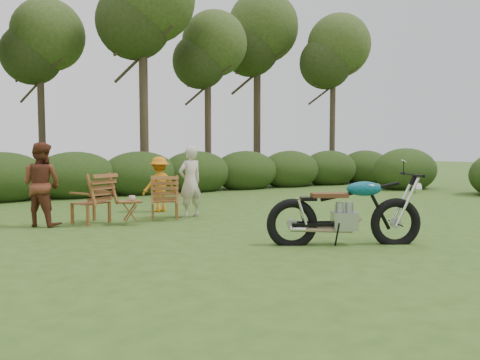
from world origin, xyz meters
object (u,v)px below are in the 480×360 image
lawn_chair_right (165,219)px  lawn_chair_left (91,223)px  motorcycle (344,244)px  child (160,212)px  cup (132,198)px  adult_b (43,226)px  adult_a (190,217)px  side_table (130,212)px

lawn_chair_right → lawn_chair_left: 1.49m
lawn_chair_right → lawn_chair_left: size_ratio=0.93×
motorcycle → child: bearing=130.6°
cup → lawn_chair_left: bearing=142.3°
cup → adult_b: size_ratio=0.08×
cup → child: size_ratio=0.10×
lawn_chair_left → adult_a: 2.07m
side_table → child: size_ratio=0.36×
side_table → adult_b: adult_b is taller
motorcycle → child: (-1.16, 4.99, 0.00)m
cup → child: 1.90m
lawn_chair_left → cup: bearing=114.7°
lawn_chair_right → cup: bearing=42.8°
lawn_chair_right → child: size_ratio=0.71×
lawn_chair_right → child: 1.16m
side_table → adult_a: adult_a is taller
side_table → lawn_chair_right: bearing=21.6°
lawn_chair_left → side_table: (0.63, -0.52, 0.24)m
lawn_chair_right → side_table: size_ratio=1.96×
lawn_chair_left → cup: cup is taller
motorcycle → adult_b: 5.69m
side_table → adult_b: (-1.52, 0.68, -0.24)m
side_table → cup: bearing=-6.0°
lawn_chair_right → adult_b: (-2.36, 0.34, 0.00)m
lawn_chair_left → child: size_ratio=0.77×
adult_b → side_table: bearing=-159.7°
lawn_chair_right → cup: size_ratio=7.29×
lawn_chair_left → adult_b: (-0.88, 0.16, 0.00)m
cup → adult_b: bearing=156.4°
adult_a → adult_b: 2.96m
lawn_chair_left → adult_b: size_ratio=0.62×
lawn_chair_right → lawn_chair_left: bearing=12.9°
side_table → cup: size_ratio=3.73×
lawn_chair_left → adult_a: (2.05, -0.22, 0.00)m
motorcycle → cup: motorcycle is taller
cup → child: bearing=52.6°
motorcycle → lawn_chair_left: bearing=153.5°
side_table → cup: cup is taller
lawn_chair_right → cup: (-0.81, -0.34, 0.52)m
lawn_chair_left → cup: size_ratio=7.87×
motorcycle → side_table: size_ratio=4.85×
adult_b → child: (2.67, 0.77, 0.00)m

